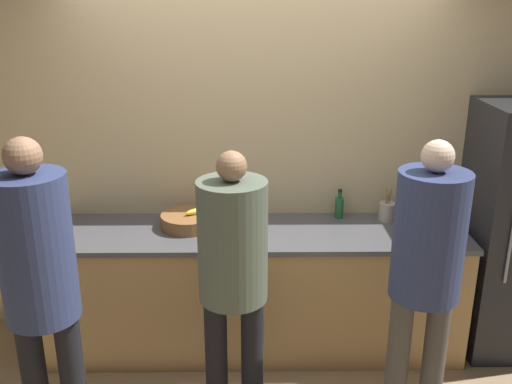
{
  "coord_description": "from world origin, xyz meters",
  "views": [
    {
      "loc": [
        -0.04,
        -3.14,
        2.38
      ],
      "look_at": [
        0.0,
        0.15,
        1.23
      ],
      "focal_mm": 40.0,
      "sensor_mm": 36.0,
      "label": 1
    }
  ],
  "objects_px": {
    "person_left": "(40,277)",
    "bottle_green": "(339,207)",
    "person_center": "(233,264)",
    "utensil_crock": "(387,211)",
    "person_right": "(427,259)",
    "fruit_bowl": "(189,220)",
    "cup_black": "(231,224)"
  },
  "relations": [
    {
      "from": "person_left",
      "to": "bottle_green",
      "type": "xyz_separation_m",
      "value": [
        1.66,
        1.24,
        -0.11
      ]
    },
    {
      "from": "person_center",
      "to": "utensil_crock",
      "type": "relative_size",
      "value": 6.84
    },
    {
      "from": "person_right",
      "to": "bottle_green",
      "type": "distance_m",
      "value": 1.03
    },
    {
      "from": "utensil_crock",
      "to": "person_right",
      "type": "bearing_deg",
      "value": -90.05
    },
    {
      "from": "person_right",
      "to": "utensil_crock",
      "type": "bearing_deg",
      "value": 89.95
    },
    {
      "from": "person_center",
      "to": "fruit_bowl",
      "type": "relative_size",
      "value": 4.31
    },
    {
      "from": "fruit_bowl",
      "to": "bottle_green",
      "type": "relative_size",
      "value": 1.79
    },
    {
      "from": "utensil_crock",
      "to": "cup_black",
      "type": "height_order",
      "value": "utensil_crock"
    },
    {
      "from": "person_left",
      "to": "cup_black",
      "type": "xyz_separation_m",
      "value": [
        0.9,
        1.0,
        -0.14
      ]
    },
    {
      "from": "person_left",
      "to": "bottle_green",
      "type": "bearing_deg",
      "value": 36.68
    },
    {
      "from": "person_center",
      "to": "person_right",
      "type": "distance_m",
      "value": 1.05
    },
    {
      "from": "bottle_green",
      "to": "person_right",
      "type": "bearing_deg",
      "value": -71.59
    },
    {
      "from": "fruit_bowl",
      "to": "cup_black",
      "type": "xyz_separation_m",
      "value": [
        0.29,
        -0.08,
        0.0
      ]
    },
    {
      "from": "utensil_crock",
      "to": "cup_black",
      "type": "bearing_deg",
      "value": -170.32
    },
    {
      "from": "fruit_bowl",
      "to": "utensil_crock",
      "type": "bearing_deg",
      "value": 4.27
    },
    {
      "from": "person_center",
      "to": "person_right",
      "type": "height_order",
      "value": "person_right"
    },
    {
      "from": "person_right",
      "to": "utensil_crock",
      "type": "xyz_separation_m",
      "value": [
        0.0,
        0.92,
        -0.08
      ]
    },
    {
      "from": "person_center",
      "to": "cup_black",
      "type": "bearing_deg",
      "value": 92.89
    },
    {
      "from": "cup_black",
      "to": "fruit_bowl",
      "type": "bearing_deg",
      "value": 163.88
    },
    {
      "from": "person_center",
      "to": "cup_black",
      "type": "distance_m",
      "value": 0.69
    },
    {
      "from": "fruit_bowl",
      "to": "person_center",
      "type": "bearing_deg",
      "value": -67.52
    },
    {
      "from": "bottle_green",
      "to": "utensil_crock",
      "type": "bearing_deg",
      "value": -9.61
    },
    {
      "from": "fruit_bowl",
      "to": "utensil_crock",
      "type": "distance_m",
      "value": 1.37
    },
    {
      "from": "person_left",
      "to": "person_center",
      "type": "height_order",
      "value": "person_left"
    },
    {
      "from": "person_right",
      "to": "cup_black",
      "type": "distance_m",
      "value": 1.31
    },
    {
      "from": "person_left",
      "to": "utensil_crock",
      "type": "distance_m",
      "value": 2.31
    },
    {
      "from": "bottle_green",
      "to": "cup_black",
      "type": "height_order",
      "value": "bottle_green"
    },
    {
      "from": "person_right",
      "to": "fruit_bowl",
      "type": "distance_m",
      "value": 1.59
    },
    {
      "from": "person_center",
      "to": "cup_black",
      "type": "height_order",
      "value": "person_center"
    },
    {
      "from": "person_center",
      "to": "cup_black",
      "type": "xyz_separation_m",
      "value": [
        -0.03,
        0.69,
        -0.05
      ]
    },
    {
      "from": "fruit_bowl",
      "to": "bottle_green",
      "type": "bearing_deg",
      "value": 8.57
    },
    {
      "from": "utensil_crock",
      "to": "bottle_green",
      "type": "height_order",
      "value": "utensil_crock"
    }
  ]
}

